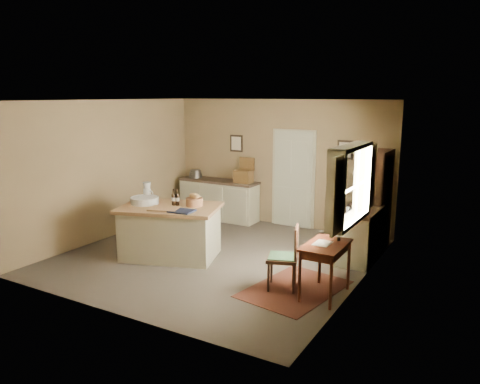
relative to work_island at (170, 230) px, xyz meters
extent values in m
plane|color=brown|center=(0.71, 0.40, -0.48)|extent=(5.00, 5.00, 0.00)
cube|color=#8D734D|center=(0.71, 2.90, 0.87)|extent=(5.00, 0.10, 2.70)
cube|color=#8D734D|center=(0.71, -2.10, 0.87)|extent=(5.00, 0.10, 2.70)
cube|color=#8D734D|center=(-1.79, 0.40, 0.87)|extent=(0.10, 5.00, 2.70)
cube|color=#8D734D|center=(3.21, 0.40, 0.87)|extent=(0.10, 5.00, 2.70)
plane|color=silver|center=(0.71, 0.40, 2.22)|extent=(5.00, 5.00, 0.00)
cube|color=beige|center=(1.06, 2.87, 0.57)|extent=(0.97, 0.06, 2.11)
cube|color=black|center=(-0.34, 2.88, 1.24)|extent=(0.32, 0.02, 0.38)
cube|color=beige|center=(-0.34, 2.87, 1.24)|extent=(0.24, 0.01, 0.30)
cube|color=black|center=(2.16, 2.88, 1.24)|extent=(0.32, 0.02, 0.38)
cube|color=beige|center=(2.16, 2.87, 1.24)|extent=(0.24, 0.01, 0.30)
cube|color=#B8B192|center=(3.08, 0.20, 0.54)|extent=(0.25, 1.32, 0.06)
cube|color=#B8B192|center=(3.08, 0.20, 1.60)|extent=(0.25, 1.32, 0.06)
cube|color=white|center=(3.20, 0.20, 1.07)|extent=(0.01, 1.20, 1.00)
cube|color=#B8B192|center=(3.17, -0.62, 1.07)|extent=(0.04, 0.35, 1.00)
cube|color=#B8B192|center=(3.17, 1.02, 1.07)|extent=(0.04, 0.35, 1.00)
cube|color=#B8B192|center=(0.01, 0.00, -0.06)|extent=(1.78, 1.41, 0.85)
cube|color=#9A7546|center=(0.01, 0.00, 0.40)|extent=(1.93, 1.56, 0.06)
cylinder|color=white|center=(-0.48, -0.07, 0.48)|extent=(0.49, 0.49, 0.11)
cube|color=#9A7546|center=(0.09, -0.24, 0.44)|extent=(0.57, 0.48, 0.03)
cube|color=black|center=(0.43, -0.21, 0.44)|extent=(0.42, 0.35, 0.02)
cylinder|color=#935D39|center=(0.37, 0.23, 0.50)|extent=(0.29, 0.29, 0.14)
cylinder|color=black|center=(0.03, 0.09, 0.57)|extent=(0.07, 0.07, 0.29)
cylinder|color=black|center=(0.09, 0.11, 0.57)|extent=(0.07, 0.07, 0.29)
cube|color=#B8B192|center=(-0.64, 2.60, -0.06)|extent=(1.83, 0.50, 0.85)
cube|color=#332319|center=(-0.64, 2.60, 0.39)|extent=(1.87, 0.53, 0.05)
cube|color=#4E3416|center=(0.00, 2.60, 0.56)|extent=(0.37, 0.28, 0.28)
cylinder|color=#59544F|center=(-1.28, 2.60, 0.51)|extent=(0.31, 0.31, 0.18)
cube|color=#411A10|center=(2.46, -0.22, -0.48)|extent=(1.35, 1.76, 0.01)
cube|color=#3A170C|center=(2.91, -0.22, 0.27)|extent=(0.52, 0.85, 0.03)
cube|color=#3A170C|center=(2.91, -0.22, 0.20)|extent=(0.46, 0.79, 0.10)
cube|color=silver|center=(2.86, -0.22, 0.29)|extent=(0.22, 0.30, 0.01)
cylinder|color=black|center=(3.01, 0.02, 0.31)|extent=(0.05, 0.05, 0.05)
cylinder|color=#3A170C|center=(2.69, -0.60, -0.12)|extent=(0.04, 0.04, 0.72)
cylinder|color=#3A170C|center=(3.13, -0.60, -0.12)|extent=(0.04, 0.04, 0.72)
cylinder|color=#3A170C|center=(2.69, 0.17, -0.12)|extent=(0.04, 0.04, 0.72)
cylinder|color=#3A170C|center=(3.13, 0.17, -0.12)|extent=(0.04, 0.04, 0.72)
cube|color=#B8B192|center=(2.91, 1.47, -0.06)|extent=(0.56, 1.02, 0.85)
cube|color=#332319|center=(2.91, 1.47, 0.39)|extent=(0.59, 1.06, 0.05)
cylinder|color=silver|center=(2.88, 1.32, 0.46)|extent=(0.24, 0.24, 0.09)
cube|color=#311B11|center=(3.02, 1.85, 0.43)|extent=(0.31, 0.04, 1.82)
cube|color=#311B11|center=(3.02, 2.63, 0.43)|extent=(0.31, 0.04, 1.82)
cube|color=#311B11|center=(3.16, 2.24, 0.43)|extent=(0.02, 0.82, 1.82)
cube|color=#311B11|center=(3.02, 2.24, -0.44)|extent=(0.31, 0.78, 0.03)
cube|color=#311B11|center=(3.02, 2.24, 0.02)|extent=(0.31, 0.78, 0.03)
cube|color=#311B11|center=(3.02, 2.24, 0.47)|extent=(0.31, 0.78, 0.03)
cube|color=#311B11|center=(3.02, 2.24, 0.84)|extent=(0.31, 0.78, 0.03)
cube|color=#311B11|center=(3.02, 2.24, 1.20)|extent=(0.31, 0.78, 0.03)
cylinder|color=white|center=(3.02, 2.24, 0.53)|extent=(0.12, 0.12, 0.11)
camera|label=1|loc=(4.96, -6.17, 2.31)|focal=35.00mm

